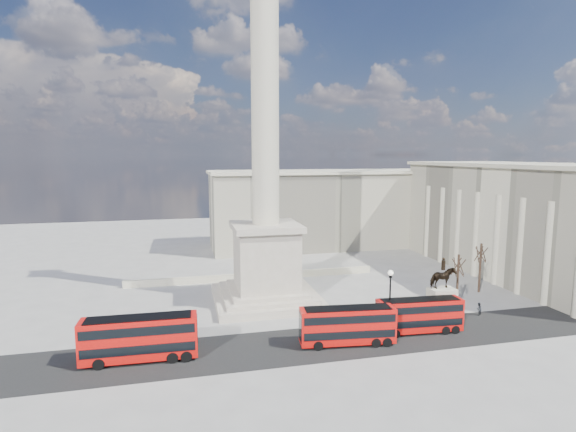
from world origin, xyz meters
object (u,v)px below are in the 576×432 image
(victorian_lamp, at_px, (390,296))
(equestrian_statue, at_px, (442,300))
(red_bus_a, at_px, (140,338))
(nelsons_column, at_px, (266,208))
(pedestrian_standing, at_px, (479,309))
(red_bus_c, at_px, (420,315))
(pedestrian_crossing, at_px, (317,319))
(red_bus_b, at_px, (348,325))
(pedestrian_walking, at_px, (441,300))

(victorian_lamp, distance_m, equestrian_statue, 8.10)
(red_bus_a, relative_size, equestrian_statue, 1.40)
(nelsons_column, height_order, pedestrian_standing, nelsons_column)
(red_bus_a, bearing_deg, red_bus_c, 1.74)
(red_bus_a, height_order, equestrian_statue, equestrian_statue)
(nelsons_column, xyz_separation_m, red_bus_c, (14.85, -14.78, -10.86))
(victorian_lamp, xyz_separation_m, pedestrian_standing, (13.54, 2.75, -3.50))
(red_bus_c, distance_m, pedestrian_crossing, 11.70)
(victorian_lamp, bearing_deg, red_bus_b, -162.60)
(equestrian_statue, xyz_separation_m, pedestrian_crossing, (-14.95, 2.14, -1.86))
(equestrian_statue, relative_size, pedestrian_crossing, 4.58)
(red_bus_a, height_order, pedestrian_walking, red_bus_a)
(red_bus_b, xyz_separation_m, pedestrian_walking, (16.39, 8.64, -1.34))
(equestrian_statue, bearing_deg, pedestrian_walking, 58.31)
(nelsons_column, xyz_separation_m, equestrian_statue, (19.09, -12.35, -10.19))
(nelsons_column, bearing_deg, red_bus_a, -135.51)
(pedestrian_crossing, bearing_deg, pedestrian_standing, -99.41)
(red_bus_b, bearing_deg, victorian_lamp, 23.72)
(red_bus_c, height_order, equestrian_statue, equestrian_statue)
(red_bus_c, bearing_deg, nelsons_column, 139.08)
(pedestrian_walking, xyz_separation_m, pedestrian_crossing, (-18.03, -2.86, 0.07))
(nelsons_column, distance_m, victorian_lamp, 20.16)
(pedestrian_crossing, bearing_deg, victorian_lamp, -125.01)
(red_bus_c, distance_m, victorian_lamp, 4.18)
(red_bus_c, height_order, pedestrian_crossing, red_bus_c)
(nelsons_column, relative_size, victorian_lamp, 6.80)
(equestrian_statue, bearing_deg, red_bus_c, -150.18)
(nelsons_column, height_order, victorian_lamp, nelsons_column)
(victorian_lamp, bearing_deg, red_bus_c, -8.80)
(red_bus_b, bearing_deg, red_bus_c, 13.94)
(red_bus_b, height_order, equestrian_statue, equestrian_statue)
(equestrian_statue, bearing_deg, pedestrian_crossing, 171.86)
(pedestrian_standing, distance_m, pedestrian_crossing, 20.81)
(nelsons_column, xyz_separation_m, red_bus_b, (5.79, -16.00, -10.78))
(pedestrian_walking, bearing_deg, nelsons_column, 145.00)
(equestrian_statue, bearing_deg, victorian_lamp, -166.23)
(nelsons_column, height_order, pedestrian_crossing, nelsons_column)
(red_bus_b, xyz_separation_m, pedestrian_crossing, (-1.64, 5.78, -1.27))
(red_bus_a, relative_size, red_bus_b, 1.08)
(red_bus_c, height_order, pedestrian_standing, red_bus_c)
(nelsons_column, bearing_deg, pedestrian_walking, -18.35)
(red_bus_a, xyz_separation_m, pedestrian_walking, (37.37, 7.57, -1.54))
(equestrian_statue, height_order, pedestrian_standing, equestrian_statue)
(nelsons_column, relative_size, pedestrian_standing, 30.48)
(red_bus_c, bearing_deg, red_bus_a, -175.79)
(red_bus_a, xyz_separation_m, pedestrian_crossing, (19.34, 4.71, -1.47))
(nelsons_column, bearing_deg, red_bus_b, -70.10)
(equestrian_statue, xyz_separation_m, pedestrian_standing, (5.82, 0.85, -1.91))
(pedestrian_crossing, bearing_deg, equestrian_statue, -104.02)
(nelsons_column, relative_size, red_bus_a, 4.52)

